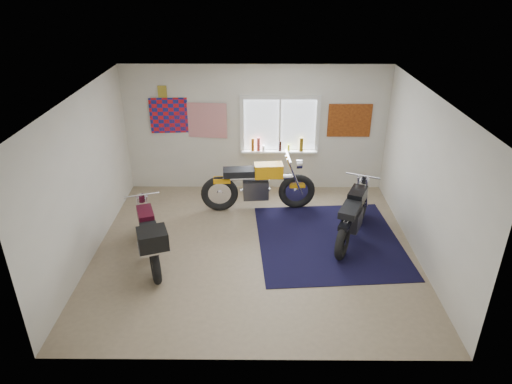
{
  "coord_description": "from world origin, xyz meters",
  "views": [
    {
      "loc": [
        0.07,
        -6.69,
        4.44
      ],
      "look_at": [
        0.02,
        0.4,
        0.91
      ],
      "focal_mm": 32.0,
      "sensor_mm": 36.0,
      "label": 1
    }
  ],
  "objects_px": {
    "navy_rug": "(329,240)",
    "maroon_tourer": "(149,237)",
    "black_chrome_bike": "(353,216)",
    "yellow_triumph": "(258,186)"
  },
  "relations": [
    {
      "from": "yellow_triumph",
      "to": "maroon_tourer",
      "type": "xyz_separation_m",
      "value": [
        -1.75,
        -1.92,
        0.0
      ]
    },
    {
      "from": "black_chrome_bike",
      "to": "yellow_triumph",
      "type": "bearing_deg",
      "value": 81.25
    },
    {
      "from": "navy_rug",
      "to": "maroon_tourer",
      "type": "xyz_separation_m",
      "value": [
        -3.03,
        -0.72,
        0.51
      ]
    },
    {
      "from": "navy_rug",
      "to": "black_chrome_bike",
      "type": "xyz_separation_m",
      "value": [
        0.42,
        0.11,
        0.45
      ]
    },
    {
      "from": "navy_rug",
      "to": "black_chrome_bike",
      "type": "bearing_deg",
      "value": 14.41
    },
    {
      "from": "black_chrome_bike",
      "to": "maroon_tourer",
      "type": "height_order",
      "value": "black_chrome_bike"
    },
    {
      "from": "navy_rug",
      "to": "maroon_tourer",
      "type": "bearing_deg",
      "value": -166.69
    },
    {
      "from": "navy_rug",
      "to": "yellow_triumph",
      "type": "height_order",
      "value": "yellow_triumph"
    },
    {
      "from": "navy_rug",
      "to": "black_chrome_bike",
      "type": "distance_m",
      "value": 0.62
    },
    {
      "from": "navy_rug",
      "to": "yellow_triumph",
      "type": "bearing_deg",
      "value": 136.68
    }
  ]
}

